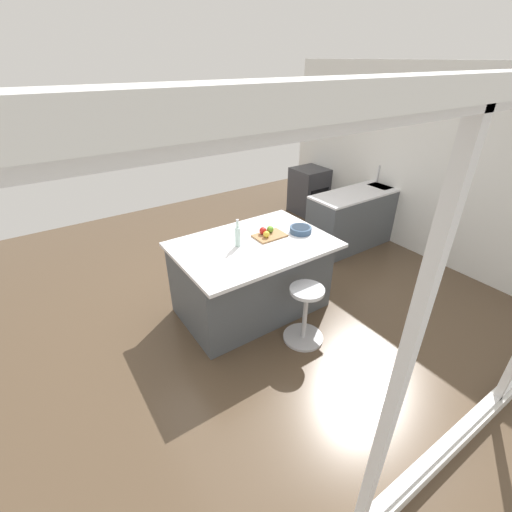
{
  "coord_description": "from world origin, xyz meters",
  "views": [
    {
      "loc": [
        2.0,
        3.04,
        2.71
      ],
      "look_at": [
        0.09,
        0.22,
        0.78
      ],
      "focal_mm": 24.71,
      "sensor_mm": 36.0,
      "label": 1
    }
  ],
  "objects_px": {
    "kitchen_island": "(251,276)",
    "apple_red": "(263,231)",
    "water_bottle": "(238,236)",
    "fruit_bowl": "(301,229)",
    "cutting_board": "(270,236)",
    "apple_green": "(270,229)",
    "apple_yellow": "(266,234)",
    "oven_range": "(309,191)",
    "stool_by_window": "(305,316)"
  },
  "relations": [
    {
      "from": "kitchen_island",
      "to": "apple_green",
      "type": "relative_size",
      "value": 21.4
    },
    {
      "from": "apple_green",
      "to": "fruit_bowl",
      "type": "relative_size",
      "value": 0.31
    },
    {
      "from": "cutting_board",
      "to": "apple_green",
      "type": "height_order",
      "value": "apple_green"
    },
    {
      "from": "cutting_board",
      "to": "oven_range",
      "type": "bearing_deg",
      "value": -140.46
    },
    {
      "from": "kitchen_island",
      "to": "cutting_board",
      "type": "height_order",
      "value": "cutting_board"
    },
    {
      "from": "apple_red",
      "to": "water_bottle",
      "type": "xyz_separation_m",
      "value": [
        0.37,
        0.06,
        0.06
      ]
    },
    {
      "from": "apple_yellow",
      "to": "oven_range",
      "type": "bearing_deg",
      "value": -140.84
    },
    {
      "from": "oven_range",
      "to": "apple_green",
      "type": "relative_size",
      "value": 10.79
    },
    {
      "from": "stool_by_window",
      "to": "apple_green",
      "type": "height_order",
      "value": "apple_green"
    },
    {
      "from": "stool_by_window",
      "to": "water_bottle",
      "type": "distance_m",
      "value": 1.11
    },
    {
      "from": "stool_by_window",
      "to": "cutting_board",
      "type": "xyz_separation_m",
      "value": [
        -0.08,
        -0.77,
        0.61
      ]
    },
    {
      "from": "stool_by_window",
      "to": "apple_red",
      "type": "xyz_separation_m",
      "value": [
        -0.03,
        -0.83,
        0.67
      ]
    },
    {
      "from": "oven_range",
      "to": "apple_red",
      "type": "height_order",
      "value": "apple_red"
    },
    {
      "from": "apple_yellow",
      "to": "apple_green",
      "type": "height_order",
      "value": "apple_green"
    },
    {
      "from": "kitchen_island",
      "to": "stool_by_window",
      "type": "bearing_deg",
      "value": 102.23
    },
    {
      "from": "apple_yellow",
      "to": "apple_green",
      "type": "relative_size",
      "value": 0.92
    },
    {
      "from": "apple_yellow",
      "to": "apple_red",
      "type": "bearing_deg",
      "value": -99.83
    },
    {
      "from": "apple_red",
      "to": "fruit_bowl",
      "type": "bearing_deg",
      "value": 156.52
    },
    {
      "from": "stool_by_window",
      "to": "apple_yellow",
      "type": "relative_size",
      "value": 8.98
    },
    {
      "from": "apple_yellow",
      "to": "apple_green",
      "type": "xyz_separation_m",
      "value": [
        -0.11,
        -0.08,
        0.0
      ]
    },
    {
      "from": "water_bottle",
      "to": "fruit_bowl",
      "type": "distance_m",
      "value": 0.8
    },
    {
      "from": "apple_green",
      "to": "fruit_bowl",
      "type": "bearing_deg",
      "value": 152.46
    },
    {
      "from": "oven_range",
      "to": "kitchen_island",
      "type": "distance_m",
      "value": 3.3
    },
    {
      "from": "cutting_board",
      "to": "apple_yellow",
      "type": "xyz_separation_m",
      "value": [
        0.07,
        0.03,
        0.05
      ]
    },
    {
      "from": "kitchen_island",
      "to": "fruit_bowl",
      "type": "height_order",
      "value": "fruit_bowl"
    },
    {
      "from": "water_bottle",
      "to": "stool_by_window",
      "type": "bearing_deg",
      "value": 113.86
    },
    {
      "from": "oven_range",
      "to": "cutting_board",
      "type": "distance_m",
      "value": 3.15
    },
    {
      "from": "stool_by_window",
      "to": "cutting_board",
      "type": "distance_m",
      "value": 0.99
    },
    {
      "from": "cutting_board",
      "to": "apple_green",
      "type": "distance_m",
      "value": 0.08
    },
    {
      "from": "kitchen_island",
      "to": "stool_by_window",
      "type": "distance_m",
      "value": 0.81
    },
    {
      "from": "oven_range",
      "to": "water_bottle",
      "type": "bearing_deg",
      "value": 34.99
    },
    {
      "from": "apple_yellow",
      "to": "water_bottle",
      "type": "relative_size",
      "value": 0.24
    },
    {
      "from": "cutting_board",
      "to": "water_bottle",
      "type": "relative_size",
      "value": 1.15
    },
    {
      "from": "apple_red",
      "to": "kitchen_island",
      "type": "bearing_deg",
      "value": 15.08
    },
    {
      "from": "oven_range",
      "to": "apple_green",
      "type": "distance_m",
      "value": 3.09
    },
    {
      "from": "oven_range",
      "to": "apple_yellow",
      "type": "height_order",
      "value": "apple_yellow"
    },
    {
      "from": "water_bottle",
      "to": "apple_yellow",
      "type": "bearing_deg",
      "value": 174.72
    },
    {
      "from": "oven_range",
      "to": "water_bottle",
      "type": "distance_m",
      "value": 3.49
    },
    {
      "from": "kitchen_island",
      "to": "water_bottle",
      "type": "relative_size",
      "value": 5.5
    },
    {
      "from": "oven_range",
      "to": "apple_yellow",
      "type": "relative_size",
      "value": 11.73
    },
    {
      "from": "stool_by_window",
      "to": "apple_green",
      "type": "relative_size",
      "value": 8.26
    },
    {
      "from": "apple_green",
      "to": "water_bottle",
      "type": "xyz_separation_m",
      "value": [
        0.46,
        0.04,
        0.06
      ]
    },
    {
      "from": "kitchen_island",
      "to": "apple_red",
      "type": "xyz_separation_m",
      "value": [
        -0.2,
        -0.05,
        0.52
      ]
    },
    {
      "from": "cutting_board",
      "to": "apple_red",
      "type": "distance_m",
      "value": 0.1
    },
    {
      "from": "cutting_board",
      "to": "water_bottle",
      "type": "bearing_deg",
      "value": -0.82
    },
    {
      "from": "cutting_board",
      "to": "water_bottle",
      "type": "distance_m",
      "value": 0.44
    },
    {
      "from": "cutting_board",
      "to": "apple_yellow",
      "type": "height_order",
      "value": "apple_yellow"
    },
    {
      "from": "apple_green",
      "to": "water_bottle",
      "type": "height_order",
      "value": "water_bottle"
    },
    {
      "from": "apple_red",
      "to": "fruit_bowl",
      "type": "xyz_separation_m",
      "value": [
        -0.41,
        0.18,
        -0.02
      ]
    },
    {
      "from": "apple_green",
      "to": "stool_by_window",
      "type": "bearing_deg",
      "value": 81.5
    }
  ]
}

